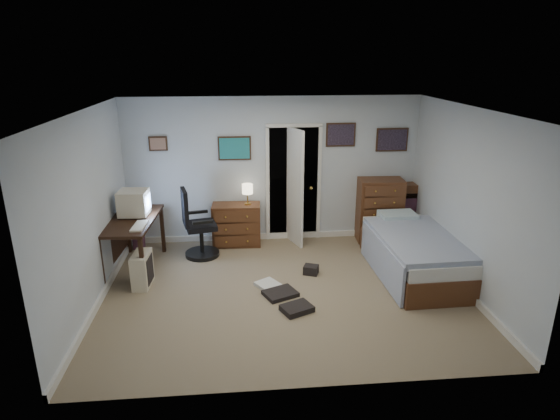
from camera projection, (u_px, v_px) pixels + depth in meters
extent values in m
cube|color=gray|center=(285.00, 292.00, 6.54)|extent=(5.00, 4.00, 0.02)
cube|color=black|center=(132.00, 220.00, 6.95)|extent=(0.74, 1.46, 0.04)
cube|color=black|center=(101.00, 265.00, 6.44)|extent=(0.06, 0.06, 0.78)
cube|color=black|center=(142.00, 264.00, 6.46)|extent=(0.06, 0.06, 0.78)
cube|color=black|center=(128.00, 230.00, 7.71)|extent=(0.06, 0.06, 0.78)
cube|color=black|center=(163.00, 230.00, 7.73)|extent=(0.06, 0.06, 0.78)
cube|color=black|center=(114.00, 243.00, 7.06)|extent=(0.11, 1.31, 0.55)
cube|color=beige|center=(134.00, 203.00, 7.02)|extent=(0.44, 0.42, 0.37)
cube|color=#8CB2F2|center=(148.00, 202.00, 7.03)|extent=(0.03, 0.31, 0.24)
cube|color=beige|center=(135.00, 215.00, 7.09)|extent=(0.29, 0.29, 0.02)
cube|color=beige|center=(139.00, 226.00, 6.63)|extent=(0.19, 0.45, 0.03)
cube|color=beige|center=(142.00, 270.00, 6.63)|extent=(0.25, 0.47, 0.49)
cube|color=black|center=(150.00, 269.00, 6.63)|extent=(0.03, 0.33, 0.38)
cylinder|color=black|center=(202.00, 254.00, 7.68)|extent=(0.66, 0.66, 0.06)
cylinder|color=black|center=(202.00, 240.00, 7.61)|extent=(0.08, 0.08, 0.43)
cube|color=black|center=(201.00, 226.00, 7.53)|extent=(0.56, 0.56, 0.09)
cube|color=black|center=(185.00, 208.00, 7.35)|extent=(0.16, 0.43, 0.59)
cube|color=black|center=(203.00, 222.00, 7.25)|extent=(0.32, 0.12, 0.04)
cube|color=black|center=(198.00, 212.00, 7.71)|extent=(0.32, 0.12, 0.04)
cube|color=maroon|center=(137.00, 224.00, 7.86)|extent=(0.18, 0.18, 0.87)
cube|color=#59311C|center=(237.00, 225.00, 8.04)|extent=(0.83, 0.45, 0.72)
cylinder|color=gold|center=(248.00, 204.00, 7.94)|extent=(0.11, 0.11, 0.02)
cylinder|color=gold|center=(248.00, 198.00, 7.90)|extent=(0.02, 0.02, 0.22)
cylinder|color=beige|center=(247.00, 189.00, 7.86)|extent=(0.19, 0.19, 0.16)
cube|color=black|center=(291.00, 180.00, 8.42)|extent=(0.90, 0.60, 2.00)
cube|color=white|center=(268.00, 185.00, 8.07)|extent=(0.06, 0.05, 2.00)
cube|color=white|center=(319.00, 184.00, 8.15)|extent=(0.06, 0.05, 2.00)
cube|color=white|center=(294.00, 125.00, 7.78)|extent=(0.96, 0.05, 0.06)
cube|color=white|center=(292.00, 186.00, 8.00)|extent=(0.31, 0.77, 2.00)
sphere|color=gold|center=(311.00, 188.00, 7.89)|extent=(0.06, 0.06, 0.06)
cube|color=#59311C|center=(379.00, 210.00, 8.17)|extent=(0.78, 0.49, 1.11)
cube|color=#59311C|center=(418.00, 210.00, 8.37)|extent=(1.11, 0.30, 0.99)
cube|color=black|center=(420.00, 201.00, 8.24)|extent=(1.01, 0.13, 0.33)
cube|color=maroon|center=(420.00, 204.00, 8.25)|extent=(0.88, 0.15, 0.24)
cube|color=#59311C|center=(414.00, 261.00, 7.03)|extent=(1.12, 2.14, 0.37)
cube|color=white|center=(416.00, 244.00, 6.94)|extent=(1.07, 2.10, 0.19)
cube|color=#506295|center=(419.00, 240.00, 6.81)|extent=(1.17, 1.83, 0.11)
cube|color=#506295|center=(381.00, 259.00, 6.84)|extent=(0.09, 1.80, 0.57)
cube|color=#79ADC3|center=(398.00, 217.00, 7.64)|extent=(0.59, 0.42, 0.14)
cube|color=#331E11|center=(158.00, 144.00, 7.68)|extent=(0.30, 0.03, 0.24)
cube|color=#915D4F|center=(158.00, 144.00, 7.67)|extent=(0.25, 0.01, 0.19)
cube|color=#331E11|center=(235.00, 148.00, 7.82)|extent=(0.55, 0.03, 0.40)
cube|color=#0C4D57|center=(235.00, 148.00, 7.81)|extent=(0.50, 0.01, 0.35)
cube|color=#331E11|center=(341.00, 135.00, 7.92)|extent=(0.50, 0.03, 0.40)
cube|color=black|center=(341.00, 135.00, 7.90)|extent=(0.45, 0.01, 0.35)
cube|color=#331E11|center=(392.00, 140.00, 8.03)|extent=(0.55, 0.03, 0.40)
cube|color=black|center=(392.00, 140.00, 8.01)|extent=(0.50, 0.01, 0.35)
cube|color=black|center=(297.00, 308.00, 6.02)|extent=(0.47, 0.42, 0.08)
cube|color=black|center=(311.00, 270.00, 7.03)|extent=(0.26, 0.24, 0.13)
cube|color=silver|center=(268.00, 285.00, 6.66)|extent=(0.42, 0.43, 0.05)
cube|color=black|center=(280.00, 293.00, 6.41)|extent=(0.53, 0.48, 0.06)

